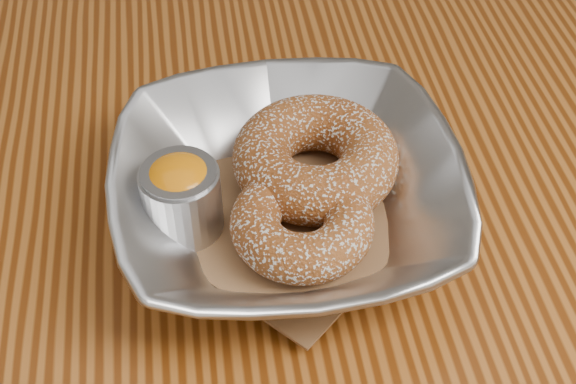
{
  "coord_description": "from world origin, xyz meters",
  "views": [
    {
      "loc": [
        0.05,
        -0.4,
        1.14
      ],
      "look_at": [
        0.1,
        -0.05,
        0.78
      ],
      "focal_mm": 50.0,
      "sensor_mm": 36.0,
      "label": 1
    }
  ],
  "objects": [
    {
      "name": "table",
      "position": [
        0.0,
        0.0,
        0.65
      ],
      "size": [
        1.2,
        0.8,
        0.75
      ],
      "color": "brown",
      "rests_on": "ground_plane"
    },
    {
      "name": "serving_bowl",
      "position": [
        0.1,
        -0.05,
        0.78
      ],
      "size": [
        0.22,
        0.22,
        0.05
      ],
      "primitive_type": "imported",
      "color": "#B2B4B9",
      "rests_on": "table"
    },
    {
      "name": "parchment",
      "position": [
        0.1,
        -0.05,
        0.76
      ],
      "size": [
        0.2,
        0.2,
        0.0
      ],
      "primitive_type": "cube",
      "rotation": [
        0.0,
        0.0,
        0.75
      ],
      "color": "brown",
      "rests_on": "table"
    },
    {
      "name": "donut_back",
      "position": [
        0.12,
        -0.02,
        0.78
      ],
      "size": [
        0.14,
        0.14,
        0.04
      ],
      "primitive_type": "torus",
      "rotation": [
        0.0,
        0.0,
        0.41
      ],
      "color": "brown",
      "rests_on": "parchment"
    },
    {
      "name": "donut_front",
      "position": [
        0.11,
        -0.07,
        0.78
      ],
      "size": [
        0.1,
        0.1,
        0.03
      ],
      "primitive_type": "torus",
      "rotation": [
        0.0,
        0.0,
        0.14
      ],
      "color": "brown",
      "rests_on": "parchment"
    },
    {
      "name": "ramekin",
      "position": [
        0.04,
        -0.05,
        0.79
      ],
      "size": [
        0.05,
        0.05,
        0.05
      ],
      "color": "#B2B4B9",
      "rests_on": "table"
    }
  ]
}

